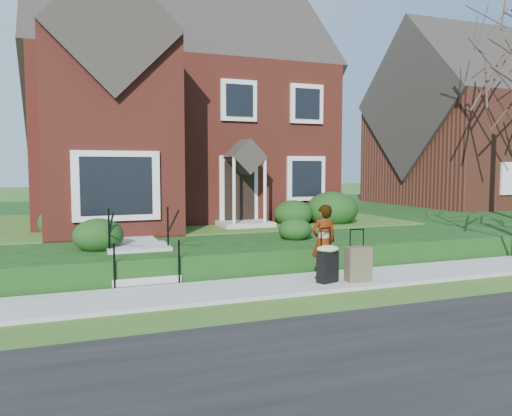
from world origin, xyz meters
name	(u,v)px	position (x,y,z in m)	size (l,w,h in m)	color
ground	(277,288)	(0.00, 0.00, 0.00)	(120.00, 120.00, 0.00)	#2D5119
street	(451,388)	(0.00, -5.00, 0.01)	(60.00, 6.00, 0.01)	black
sidewalk	(277,286)	(0.00, 0.00, 0.04)	(60.00, 1.60, 0.08)	#9E9B93
terrace	(264,217)	(4.00, 10.90, 0.30)	(44.00, 20.00, 0.60)	black
walkway	(125,233)	(-2.50, 5.00, 0.63)	(1.20, 6.00, 0.06)	#9E9B93
main_house	(172,93)	(-0.21, 9.61, 5.26)	(10.40, 10.20, 9.40)	maroon
neighbour_house	(479,114)	(16.00, 11.00, 5.25)	(9.40, 8.00, 9.20)	brown
front_steps	(141,258)	(-2.50, 1.84, 0.47)	(1.40, 2.02, 1.50)	#9E9B93
foundation_shrubs	(237,213)	(0.77, 4.86, 1.10)	(9.87, 4.17, 1.20)	#10340F
woman	(324,242)	(1.15, 0.13, 0.88)	(0.59, 0.38, 1.60)	#999999
suitcase_black	(328,261)	(1.05, -0.23, 0.52)	(0.57, 0.51, 1.15)	black
suitcase_olive	(358,264)	(1.70, -0.38, 0.45)	(0.53, 0.33, 1.11)	brown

